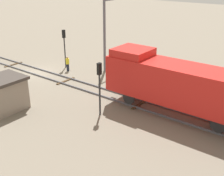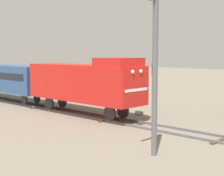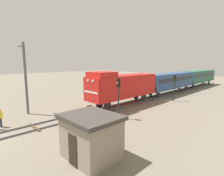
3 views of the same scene
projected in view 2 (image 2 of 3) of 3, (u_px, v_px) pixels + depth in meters
locomotive at (85, 82)px, 27.80m from camera, size 2.90×11.60×4.60m
passenger_car_leading at (2, 77)px, 36.93m from camera, size 2.84×14.00×3.66m
traffic_signal_mid at (154, 80)px, 27.25m from camera, size 0.32×0.34×4.26m
traffic_signal_far at (62, 76)px, 35.61m from camera, size 0.32×0.34×3.94m
catenary_mast at (154, 70)px, 16.74m from camera, size 1.94×0.28×8.07m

